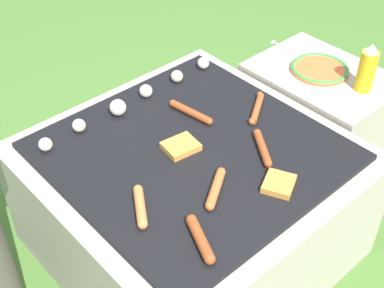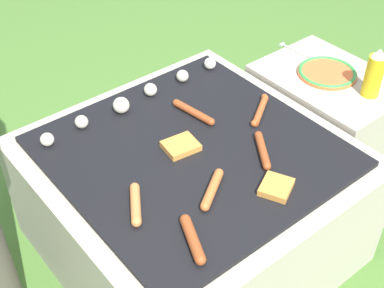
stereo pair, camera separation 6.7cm
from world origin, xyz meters
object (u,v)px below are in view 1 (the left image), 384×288
Objects in this scene: condiment_bottle at (367,69)px; sausage_front_center at (256,108)px; plate_colorful at (320,69)px; fork_utensil at (290,49)px.

sausage_front_center is at bearing 156.08° from condiment_bottle.
condiment_bottle is (0.01, -0.18, 0.08)m from plate_colorful.
fork_utensil is at bearing 24.87° from sausage_front_center.
condiment_bottle reaches higher than sausage_front_center.
condiment_bottle is 0.91× the size of fork_utensil.
fork_utensil is at bearing 86.39° from condiment_bottle.
sausage_front_center is 0.44m from fork_utensil.
condiment_bottle is (0.38, -0.17, 0.07)m from sausage_front_center.
plate_colorful is 0.20m from condiment_bottle.
condiment_bottle reaches higher than plate_colorful.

